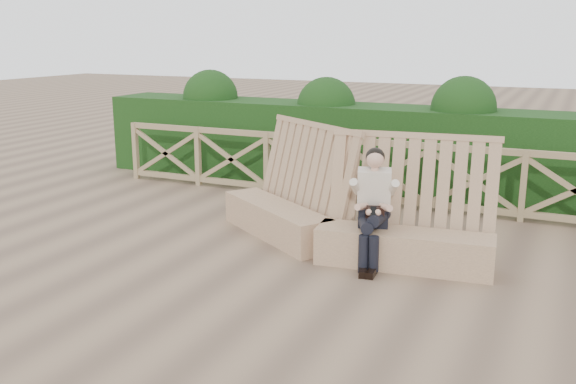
% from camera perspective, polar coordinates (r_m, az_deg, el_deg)
% --- Properties ---
extents(ground, '(60.00, 60.00, 0.00)m').
position_cam_1_polar(ground, '(7.56, 0.78, -7.53)').
color(ground, brown).
rests_on(ground, ground).
extents(bench, '(4.03, 1.84, 1.59)m').
position_cam_1_polar(bench, '(8.41, 4.58, -2.48)').
color(bench, '#88684D').
rests_on(bench, ground).
extents(woman, '(0.51, 0.91, 1.43)m').
position_cam_1_polar(woman, '(7.84, 7.58, -0.99)').
color(woman, black).
rests_on(woman, ground).
extents(guardrail, '(10.10, 0.09, 1.10)m').
position_cam_1_polar(guardrail, '(10.57, 8.53, 1.67)').
color(guardrail, olive).
rests_on(guardrail, ground).
extents(hedge, '(12.00, 1.20, 1.50)m').
position_cam_1_polar(hedge, '(11.67, 10.24, 3.74)').
color(hedge, black).
rests_on(hedge, ground).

